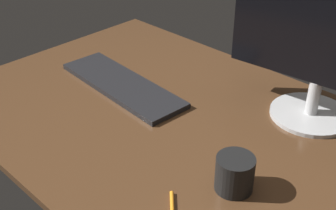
% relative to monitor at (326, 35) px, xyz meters
% --- Properties ---
extents(desk, '(1.40, 0.84, 0.02)m').
position_rel_monitor_xyz_m(desk, '(-0.17, -0.27, -0.24)').
color(desk, '#4C301C').
rests_on(desk, ground).
extents(monitor, '(0.49, 0.21, 0.42)m').
position_rel_monitor_xyz_m(monitor, '(0.00, 0.00, 0.00)').
color(monitor, '#BDBDBD').
rests_on(monitor, desk).
extents(keyboard, '(0.45, 0.17, 0.02)m').
position_rel_monitor_xyz_m(keyboard, '(-0.48, -0.25, -0.23)').
color(keyboard, black).
rests_on(keyboard, desk).
extents(coffee_mug, '(0.08, 0.08, 0.08)m').
position_rel_monitor_xyz_m(coffee_mug, '(0.03, -0.37, -0.19)').
color(coffee_mug, black).
rests_on(coffee_mug, desk).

